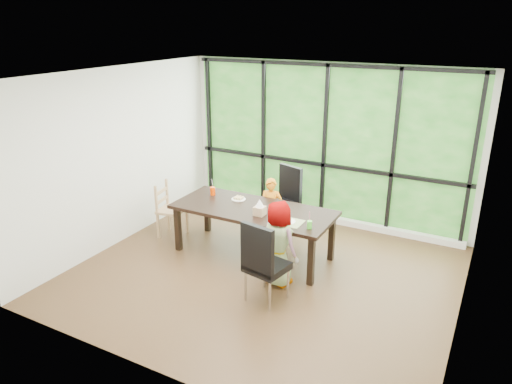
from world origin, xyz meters
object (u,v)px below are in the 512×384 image
at_px(chair_interior_leather, 267,261).
at_px(chair_end_beech, 172,210).
at_px(plate_far, 239,199).
at_px(orange_cup, 213,191).
at_px(dining_table, 253,232).
at_px(chair_window_leather, 282,200).
at_px(green_cup, 309,225).
at_px(child_older, 280,244).
at_px(plate_near, 287,222).
at_px(child_toddler, 271,210).
at_px(tissue_box, 260,211).

height_order(chair_interior_leather, chair_end_beech, chair_interior_leather).
bearing_deg(plate_far, orange_cup, -178.93).
height_order(chair_interior_leather, plate_far, chair_interior_leather).
distance_m(dining_table, chair_end_beech, 1.47).
xyz_separation_m(chair_window_leather, plate_far, (-0.36, -0.80, 0.22)).
relative_size(chair_window_leather, orange_cup, 8.56).
xyz_separation_m(chair_interior_leather, green_cup, (0.26, 0.71, 0.26)).
bearing_deg(dining_table, child_older, -38.71).
relative_size(chair_end_beech, child_older, 0.77).
bearing_deg(chair_interior_leather, plate_near, -72.96).
xyz_separation_m(chair_window_leather, green_cup, (0.99, -1.28, 0.26)).
relative_size(orange_cup, green_cup, 1.20).
bearing_deg(green_cup, chair_window_leather, 127.67).
xyz_separation_m(chair_window_leather, chair_interior_leather, (0.73, -1.99, 0.00)).
bearing_deg(chair_interior_leather, plate_far, -36.74).
bearing_deg(chair_interior_leather, green_cup, -99.37).
distance_m(child_toddler, green_cup, 1.35).
height_order(chair_window_leather, orange_cup, chair_window_leather).
distance_m(child_older, plate_far, 1.31).
xyz_separation_m(child_older, tissue_box, (-0.50, 0.38, 0.23)).
relative_size(dining_table, tissue_box, 16.12).
xyz_separation_m(dining_table, tissue_box, (0.20, -0.18, 0.44)).
distance_m(chair_window_leather, chair_end_beech, 1.80).
relative_size(chair_end_beech, plate_near, 3.87).
distance_m(child_older, orange_cup, 1.71).
distance_m(plate_far, tissue_box, 0.68).
distance_m(dining_table, orange_cup, 0.95).
height_order(plate_far, orange_cup, orange_cup).
bearing_deg(plate_near, chair_window_leather, 117.56).
distance_m(child_older, tissue_box, 0.67).
relative_size(child_toddler, orange_cup, 8.09).
relative_size(dining_table, green_cup, 22.44).
xyz_separation_m(dining_table, plate_far, (-0.36, 0.20, 0.38)).
height_order(chair_interior_leather, plate_near, chair_interior_leather).
relative_size(dining_table, chair_interior_leather, 2.18).
bearing_deg(orange_cup, chair_end_beech, -161.25).
height_order(chair_interior_leather, green_cup, chair_interior_leather).
relative_size(dining_table, plate_far, 10.96).
height_order(child_toddler, plate_far, child_toddler).
height_order(plate_near, tissue_box, tissue_box).
bearing_deg(orange_cup, child_older, -26.31).
bearing_deg(child_toddler, chair_end_beech, -171.40).
relative_size(chair_end_beech, green_cup, 8.56).
relative_size(child_older, plate_far, 5.41).
height_order(child_older, plate_near, child_older).
bearing_deg(child_older, chair_window_leather, -50.49).
distance_m(chair_interior_leather, child_toddler, 1.74).
bearing_deg(green_cup, orange_cup, 165.51).
bearing_deg(tissue_box, plate_near, -6.42).
bearing_deg(green_cup, dining_table, 164.42).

